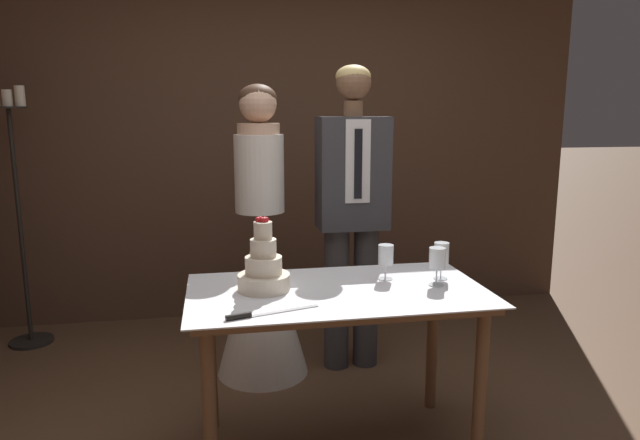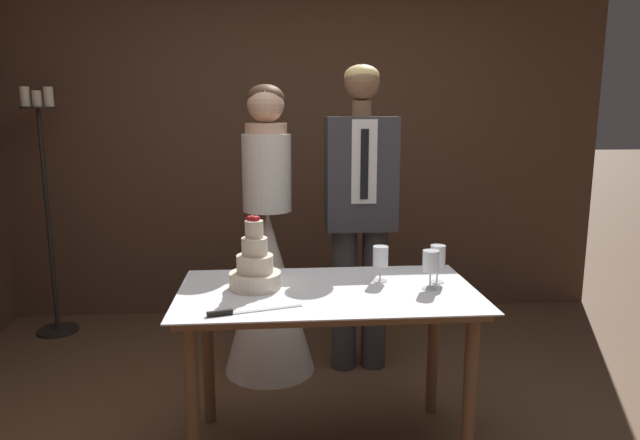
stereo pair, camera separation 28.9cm
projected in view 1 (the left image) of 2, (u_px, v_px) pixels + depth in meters
The scene contains 10 objects.
wall_back at pixel (282, 140), 4.30m from camera, with size 4.59×0.12×2.66m, color #513828.
cake_table at pixel (337, 311), 2.54m from camera, with size 1.32×0.73×0.77m.
tiered_cake at pixel (264, 269), 2.50m from camera, with size 0.23×0.23×0.33m.
cake_knife at pixel (255, 314), 2.20m from camera, with size 0.38×0.13×0.02m.
wine_glass_near at pixel (441, 255), 2.67m from camera, with size 0.07×0.07×0.18m.
wine_glass_middle at pixel (437, 260), 2.56m from camera, with size 0.07×0.07×0.18m.
wine_glass_far at pixel (386, 256), 2.66m from camera, with size 0.07×0.07×0.17m.
bride at pixel (261, 272), 3.32m from camera, with size 0.54×0.54×1.69m.
groom at pixel (352, 205), 3.35m from camera, with size 0.41×0.25×1.80m.
candle_stand at pixel (19, 218), 3.70m from camera, with size 0.28×0.28×1.70m.
Camera 1 is at (-0.51, -2.18, 1.54)m, focal length 32.00 mm.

